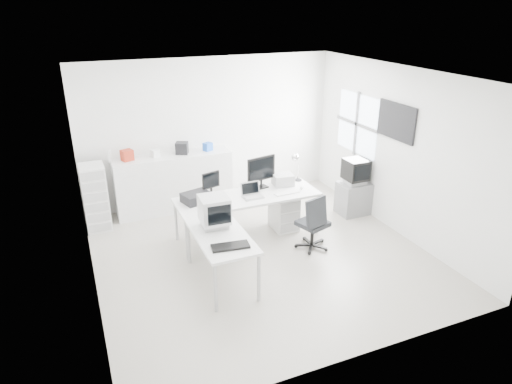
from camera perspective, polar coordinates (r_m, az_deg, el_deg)
name	(u,v)px	position (r m, az deg, el deg)	size (l,w,h in m)	color
floor	(261,254)	(7.34, 0.61, -7.78)	(5.00, 5.00, 0.01)	beige
ceiling	(262,75)	(6.39, 0.72, 14.40)	(5.00, 5.00, 0.01)	white
back_wall	(210,131)	(8.98, -5.76, 7.60)	(5.00, 0.02, 2.80)	white
left_wall	(82,198)	(6.24, -20.89, -0.71)	(0.02, 5.00, 2.80)	white
right_wall	(398,152)	(8.01, 17.35, 4.82)	(0.02, 5.00, 2.80)	white
window	(357,124)	(8.86, 12.50, 8.32)	(0.02, 1.20, 1.10)	white
wall_picture	(396,121)	(7.94, 17.15, 8.44)	(0.04, 0.90, 0.60)	black
main_desk	(248,216)	(7.70, -1.01, -3.05)	(2.40, 0.80, 0.75)	silver
side_desk	(221,258)	(6.54, -4.36, -8.18)	(0.70, 1.40, 0.75)	silver
drawer_pedestal	(284,212)	(8.04, 3.50, -2.54)	(0.40, 0.50, 0.60)	silver
inkjet_printer	(196,197)	(7.36, -7.48, -0.67)	(0.43, 0.33, 0.15)	black
lcd_monitor_small	(211,184)	(7.52, -5.64, 0.95)	(0.32, 0.18, 0.40)	black
lcd_monitor_large	(261,172)	(7.78, 0.66, 2.51)	(0.55, 0.22, 0.57)	black
laptop	(253,192)	(7.44, -0.39, 0.04)	(0.32, 0.33, 0.21)	#B7B7BA
white_keyboard	(287,193)	(7.66, 3.90, -0.09)	(0.45, 0.14, 0.02)	silver
white_mouse	(301,188)	(7.83, 5.71, 0.51)	(0.06, 0.06, 0.06)	silver
laser_printer	(283,180)	(7.98, 3.38, 1.56)	(0.34, 0.29, 0.20)	#9E9E9E
desk_lamp	(299,168)	(8.15, 5.37, 3.04)	(0.16, 0.16, 0.49)	silver
crt_monitor	(214,214)	(6.47, -5.23, -2.70)	(0.36, 0.36, 0.41)	#B7B7BA
black_keyboard	(230,246)	(6.01, -3.23, -6.79)	(0.50, 0.20, 0.03)	black
office_chair	(313,221)	(7.36, 7.12, -3.60)	(0.55, 0.55, 0.96)	#292B2E
tv_cabinet	(353,198)	(8.77, 12.07, -0.75)	(0.56, 0.46, 0.61)	slate
crt_tv	(356,172)	(8.58, 12.35, 2.50)	(0.50, 0.48, 0.45)	black
sideboard	(174,182)	(8.80, -10.24, 1.19)	(2.19, 0.55, 1.09)	silver
clutter_box_a	(127,155)	(8.47, -15.82, 4.45)	(0.19, 0.17, 0.19)	#9D2816
clutter_box_b	(155,153)	(8.55, -12.48, 4.74)	(0.14, 0.12, 0.14)	silver
clutter_box_c	(182,148)	(8.63, -9.24, 5.44)	(0.22, 0.20, 0.22)	black
clutter_box_d	(208,147)	(8.76, -6.05, 5.65)	(0.15, 0.13, 0.15)	blue
clutter_bottle	(109,156)	(8.48, -17.86, 4.32)	(0.07, 0.07, 0.22)	silver
filing_cabinet	(95,198)	(8.37, -19.44, -0.66)	(0.41, 0.49, 1.17)	silver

